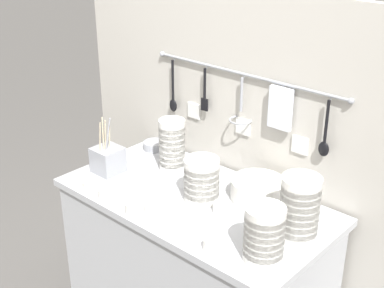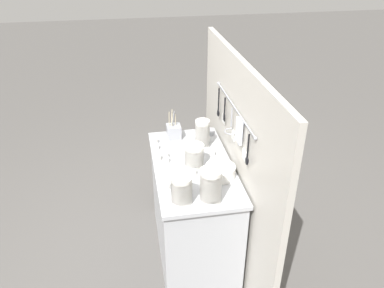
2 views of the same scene
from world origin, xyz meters
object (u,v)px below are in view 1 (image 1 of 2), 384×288
bowl_stack_tall_left (202,180)px  cup_front_right (104,194)px  cup_front_left (168,155)px  cup_back_left (138,200)px  cup_edge_near (210,244)px  bowl_stack_back_corner (299,208)px  bowl_stack_wide_centre (264,234)px  cup_centre (151,207)px  steel_mixing_bowl (154,145)px  cup_edge_far (88,186)px  bowl_stack_short_front (172,145)px  cup_back_right (270,221)px  cup_beside_plates (205,171)px  plate_stack (258,189)px  cup_by_caddy (131,208)px  cup_mid_row (219,208)px  cutlery_caddy (108,159)px

bowl_stack_tall_left → cup_front_right: (-0.30, -0.26, -0.07)m
cup_front_left → cup_back_left: size_ratio=1.00×
cup_edge_near → bowl_stack_back_corner: bearing=54.9°
bowl_stack_wide_centre → cup_centre: bearing=-175.0°
steel_mixing_bowl → cup_edge_far: size_ratio=2.27×
bowl_stack_short_front → steel_mixing_bowl: bowl_stack_short_front is taller
cup_back_left → steel_mixing_bowl: bearing=128.7°
bowl_stack_wide_centre → bowl_stack_back_corner: bowl_stack_back_corner is taller
steel_mixing_bowl → cup_centre: 0.57m
cup_back_right → cup_beside_plates: 0.46m
bowl_stack_tall_left → cup_back_right: size_ratio=3.83×
plate_stack → cup_front_right: plate_stack is taller
cup_by_caddy → cup_edge_far: size_ratio=1.00×
cup_centre → cup_edge_far: (-0.31, -0.06, 0.00)m
cup_mid_row → cup_front_left: bearing=156.4°
steel_mixing_bowl → cup_mid_row: size_ratio=2.27×
cup_front_left → cup_beside_plates: (0.23, -0.01, 0.00)m
cup_centre → bowl_stack_back_corner: bearing=24.1°
plate_stack → cup_by_caddy: 0.51m
bowl_stack_tall_left → steel_mixing_bowl: bowl_stack_tall_left is taller
bowl_stack_wide_centre → cup_centre: 0.50m
cup_edge_near → steel_mixing_bowl: bearing=148.7°
bowl_stack_tall_left → bowl_stack_back_corner: size_ratio=0.75×
bowl_stack_wide_centre → cup_front_left: bearing=156.5°
cup_centre → cup_mid_row: bearing=41.1°
bowl_stack_wide_centre → cup_mid_row: bowl_stack_wide_centre is taller
bowl_stack_wide_centre → bowl_stack_short_front: size_ratio=0.85×
bowl_stack_wide_centre → cup_edge_far: 0.82m
plate_stack → cup_edge_far: 0.70m
bowl_stack_wide_centre → cup_beside_plates: size_ratio=4.23×
bowl_stack_tall_left → cup_back_left: bowl_stack_tall_left is taller
cup_back_right → cup_by_caddy: 0.53m
bowl_stack_tall_left → cup_front_right: 0.40m
cup_front_left → cup_beside_plates: 0.23m
cup_back_left → cup_back_right: bearing=25.3°
bowl_stack_back_corner → cup_back_left: bearing=-158.9°
cutlery_caddy → cup_beside_plates: cutlery_caddy is taller
cup_mid_row → cup_back_right: bearing=15.0°
bowl_stack_wide_centre → cup_front_left: bowl_stack_wide_centre is taller
bowl_stack_tall_left → cup_front_left: bearing=153.5°
cup_centre → cup_beside_plates: same height
bowl_stack_wide_centre → cup_edge_near: 0.20m
bowl_stack_tall_left → cutlery_caddy: cutlery_caddy is taller
cup_edge_near → plate_stack: bearing=101.6°
cup_front_left → cup_back_left: 0.43m
cup_front_right → cup_back_left: 0.15m
plate_stack → cup_edge_far: plate_stack is taller
steel_mixing_bowl → cup_edge_near: (0.73, -0.44, 0.00)m
cup_front_left → cup_centre: size_ratio=1.00×
bowl_stack_tall_left → cup_mid_row: size_ratio=3.83×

